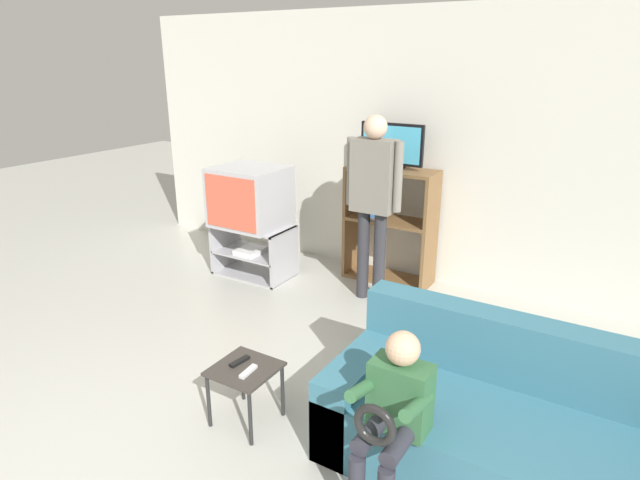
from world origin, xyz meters
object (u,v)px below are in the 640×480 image
television_main (250,197)px  snack_table (245,376)px  remote_control_white (248,371)px  person_seated_child (393,410)px  media_shelf (390,225)px  couch (509,431)px  person_standing_adult (373,191)px  television_flat (392,147)px  remote_control_black (240,361)px  tv_stand (254,250)px

television_main → snack_table: size_ratio=1.80×
remote_control_white → person_seated_child: bearing=-8.6°
television_main → person_seated_child: bearing=-39.2°
media_shelf → remote_control_white: size_ratio=7.93×
couch → media_shelf: bearing=128.5°
person_standing_adult → person_seated_child: size_ratio=1.82×
media_shelf → person_standing_adult: size_ratio=0.67×
snack_table → remote_control_white: 0.09m
television_main → remote_control_white: bearing=-52.0°
remote_control_white → television_flat: bearing=92.1°
snack_table → remote_control_black: size_ratio=2.64×
tv_stand → person_standing_adult: bearing=4.8°
snack_table → person_standing_adult: bearing=94.2°
tv_stand → television_main: bearing=162.8°
media_shelf → couch: bearing=-51.5°
snack_table → person_seated_child: (1.02, -0.11, 0.22)m
television_main → person_standing_adult: (1.31, 0.10, 0.20)m
remote_control_black → person_seated_child: size_ratio=0.15×
couch → person_seated_child: size_ratio=2.06×
tv_stand → person_standing_adult: 1.50m
remote_control_black → person_seated_child: 1.10m
media_shelf → remote_control_black: size_ratio=7.93×
tv_stand → person_standing_adult: (1.29, 0.11, 0.77)m
television_main → snack_table: television_main is taller
media_shelf → remote_control_black: media_shelf is taller
television_flat → snack_table: television_flat is taller
media_shelf → person_standing_adult: 0.67m
remote_control_white → person_standing_adult: (-0.20, 2.04, 0.64)m
remote_control_white → television_main: bearing=124.2°
media_shelf → person_standing_adult: bearing=-84.6°
television_main → remote_control_white: 2.49m
television_main → remote_control_black: size_ratio=4.76×
tv_stand → person_seated_child: (2.45, -2.01, 0.29)m
remote_control_white → person_standing_adult: size_ratio=0.09×
person_standing_adult → remote_control_black: bearing=-87.5°
television_main → television_flat: 1.47m
couch → person_standing_adult: person_standing_adult is taller
tv_stand → media_shelf: size_ratio=0.70×
couch → person_seated_child: person_seated_child is taller
television_flat → couch: television_flat is taller
television_main → snack_table: bearing=-52.5°
television_flat → person_standing_adult: size_ratio=0.37×
television_main → tv_stand: bearing=-17.2°
television_main → remote_control_white: (1.51, -1.94, -0.44)m
couch → person_seated_child: 0.74m
television_flat → remote_control_white: (0.26, -2.52, -0.95)m
remote_control_white → person_standing_adult: person_standing_adult is taller
television_main → person_seated_child: (2.48, -2.02, -0.28)m
television_main → snack_table: (1.46, -1.90, -0.51)m
tv_stand → remote_control_white: tv_stand is taller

